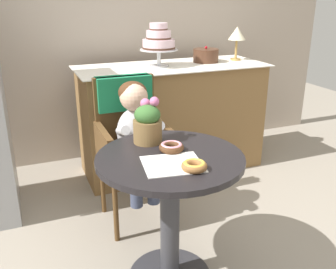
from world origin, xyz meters
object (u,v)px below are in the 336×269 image
(wicker_chair, at_px, (129,127))
(donut_front, at_px, (171,147))
(seated_child, at_px, (136,129))
(tiered_cake_stand, at_px, (159,41))
(donut_mid, at_px, (194,165))
(table_lamp, at_px, (237,35))
(flower_vase, at_px, (148,123))
(cafe_table, at_px, (170,194))
(round_layer_cake, at_px, (206,55))

(wicker_chair, height_order, donut_front, wicker_chair)
(seated_child, relative_size, tiered_cake_stand, 2.15)
(donut_mid, xyz_separation_m, table_lamp, (1.13, 1.52, 0.38))
(flower_vase, height_order, table_lamp, table_lamp)
(cafe_table, xyz_separation_m, round_layer_cake, (0.88, 1.35, 0.45))
(donut_front, distance_m, donut_mid, 0.24)
(round_layer_cake, bearing_deg, cafe_table, -123.09)
(seated_child, distance_m, flower_vase, 0.37)
(cafe_table, height_order, wicker_chair, wicker_chair)
(wicker_chair, distance_m, round_layer_cake, 1.14)
(table_lamp, bearing_deg, donut_front, -131.50)
(seated_child, distance_m, donut_mid, 0.74)
(wicker_chair, height_order, round_layer_cake, round_layer_cake)
(seated_child, xyz_separation_m, tiered_cake_stand, (0.44, 0.75, 0.42))
(wicker_chair, height_order, table_lamp, table_lamp)
(tiered_cake_stand, relative_size, table_lamp, 1.18)
(donut_front, height_order, donut_mid, donut_front)
(table_lamp, bearing_deg, flower_vase, -136.92)
(seated_child, distance_m, tiered_cake_stand, 0.97)
(seated_child, xyz_separation_m, round_layer_cake, (0.88, 0.80, 0.28))
(wicker_chair, relative_size, tiered_cake_stand, 2.83)
(seated_child, height_order, flower_vase, same)
(tiered_cake_stand, bearing_deg, table_lamp, 2.83)
(seated_child, bearing_deg, table_lamp, 34.01)
(wicker_chair, bearing_deg, seated_child, -88.21)
(donut_front, distance_m, flower_vase, 0.19)
(round_layer_cake, distance_m, table_lamp, 0.33)
(wicker_chair, bearing_deg, donut_front, -85.57)
(table_lamp, bearing_deg, tiered_cake_stand, -177.17)
(flower_vase, bearing_deg, wicker_chair, 85.66)
(seated_child, relative_size, donut_mid, 6.27)
(wicker_chair, relative_size, table_lamp, 3.35)
(donut_front, bearing_deg, wicker_chair, 92.65)
(donut_mid, bearing_deg, seated_child, 93.25)
(cafe_table, xyz_separation_m, tiered_cake_stand, (0.43, 1.30, 0.59))
(donut_front, xyz_separation_m, donut_mid, (0.01, -0.24, -0.00))
(donut_mid, bearing_deg, table_lamp, 53.49)
(tiered_cake_stand, bearing_deg, seated_child, -120.15)
(tiered_cake_stand, xyz_separation_m, round_layer_cake, (0.45, 0.05, -0.14))
(cafe_table, distance_m, wicker_chair, 0.72)
(flower_vase, distance_m, table_lamp, 1.67)
(wicker_chair, distance_m, donut_mid, 0.90)
(donut_front, distance_m, round_layer_cake, 1.57)
(round_layer_cake, bearing_deg, donut_front, -123.24)
(tiered_cake_stand, bearing_deg, cafe_table, -108.49)
(donut_front, relative_size, table_lamp, 0.44)
(cafe_table, height_order, round_layer_cake, round_layer_cake)
(flower_vase, relative_size, round_layer_cake, 1.12)
(cafe_table, height_order, tiered_cake_stand, tiered_cake_stand)
(wicker_chair, height_order, donut_mid, wicker_chair)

